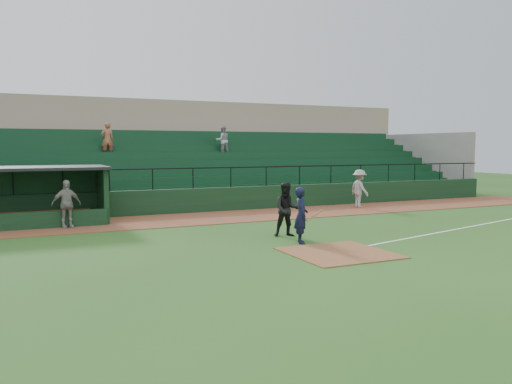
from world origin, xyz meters
name	(u,v)px	position (x,y,z in m)	size (l,w,h in m)	color
ground	(321,248)	(0.00, 0.00, 0.00)	(90.00, 90.00, 0.00)	#254F19
warning_track	(229,217)	(0.00, 8.00, 0.01)	(40.00, 4.00, 0.03)	brown
home_plate_dirt	(339,253)	(0.00, -1.00, 0.01)	(3.00, 3.00, 0.03)	brown
foul_line	(473,226)	(8.00, 1.20, 0.01)	(18.00, 0.09, 0.01)	white
stadium_structure	(177,162)	(0.00, 16.46, 2.30)	(38.00, 13.08, 6.40)	black
batter_at_plate	(301,215)	(-0.22, 0.92, 0.95)	(1.12, 0.80, 1.89)	black
umpire	(287,209)	(-0.02, 2.29, 0.98)	(0.95, 0.74, 1.96)	black
runner	(360,189)	(7.62, 8.38, 1.04)	(1.30, 0.75, 2.01)	gray
dugout_player_a	(66,204)	(-7.10, 7.55, 0.98)	(1.12, 0.47, 1.91)	gray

